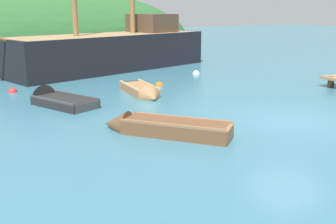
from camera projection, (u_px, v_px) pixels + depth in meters
The scene contains 8 objects.
ground_plane at pixel (290, 120), 12.81m from camera, with size 120.00×120.00×0.00m, color teal.
sailing_ship at pixel (112, 55), 23.48m from camera, with size 14.68×7.19×13.29m.
rowboat_outer_left at pixel (55, 102), 14.92m from camera, with size 2.36×3.27×1.14m.
rowboat_center at pixel (160, 129), 11.34m from camera, with size 3.17×3.40×0.86m.
rowboat_near_dock at pixel (143, 93), 16.51m from camera, with size 1.11×3.10×0.89m.
buoy_white at pixel (196, 74), 21.82m from camera, with size 0.40×0.40×0.40m, color white.
buoy_orange at pixel (159, 86), 18.48m from camera, with size 0.38×0.38×0.38m, color orange.
buoy_red at pixel (13, 92), 17.09m from camera, with size 0.37×0.37×0.37m, color red.
Camera 1 is at (-9.17, -9.14, 3.43)m, focal length 43.04 mm.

